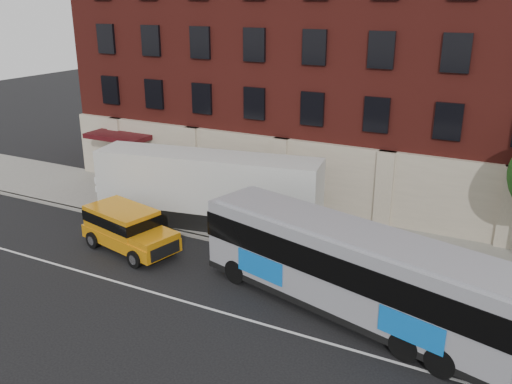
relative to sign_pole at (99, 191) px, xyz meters
The scene contains 9 objects.
ground 10.59m from the sign_pole, 35.87° to the right, with size 120.00×120.00×0.00m, color black.
sidewalk 9.07m from the sign_pole, 18.56° to the left, with size 60.00×6.00×0.15m, color #9B978C.
kerb 8.61m from the sign_pole, ahead, with size 60.00×0.25×0.15m, color #9B978C.
lane_line 10.31m from the sign_pole, 33.60° to the right, with size 60.00×0.12×0.01m, color silver.
building 15.03m from the sign_pole, 51.75° to the left, with size 30.00×12.10×15.00m.
sign_pole is the anchor object (origin of this frame).
city_bus 16.02m from the sign_pole, 12.31° to the right, with size 13.13×5.96×3.52m.
yellow_suv 5.10m from the sign_pole, 33.18° to the right, with size 5.47×3.18×2.03m.
shipping_container 6.43m from the sign_pole, 12.97° to the left, with size 12.14×4.45×3.97m.
Camera 1 is at (12.42, -15.26, 11.47)m, focal length 38.34 mm.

